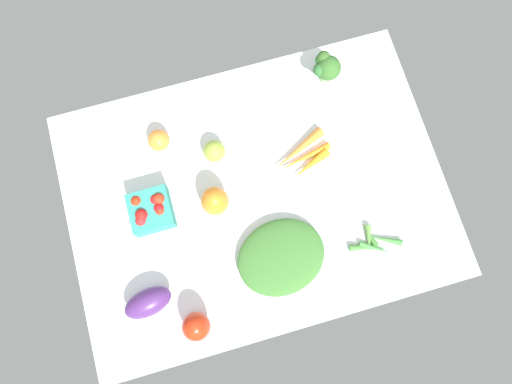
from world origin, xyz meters
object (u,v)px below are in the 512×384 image
eggplant (148,303)px  bell_pepper_orange (215,201)px  heirloom_tomato_green (214,151)px  broccoli_head (326,66)px  okra_pile (373,242)px  carrot_bunch (303,156)px  heirloom_tomato_orange (159,140)px  berry_basket (151,210)px  leafy_greens_clump (281,257)px  bell_pepper_red (196,327)px

eggplant → bell_pepper_orange: 31.30cm
heirloom_tomato_green → broccoli_head: bearing=21.3°
okra_pile → carrot_bunch: carrot_bunch is taller
eggplant → heirloom_tomato_green: bearing=43.0°
heirloom_tomato_orange → carrot_bunch: size_ratio=0.34×
heirloom_tomato_orange → carrot_bunch: (37.59, -14.97, -1.72)cm
heirloom_tomato_orange → carrot_bunch: heirloom_tomato_orange is taller
eggplant → bell_pepper_orange: (23.38, 20.76, 1.42)cm
broccoli_head → bell_pepper_orange: bearing=-144.7°
bell_pepper_orange → berry_basket: 17.38cm
leafy_greens_clump → berry_basket: (-30.08, 21.37, 1.30)cm
broccoli_head → heirloom_tomato_orange: (-50.68, -7.04, -3.50)cm
broccoli_head → berry_basket: 62.83cm
carrot_bunch → leafy_greens_clump: bearing=-119.0°
okra_pile → carrot_bunch: (-11.09, 28.24, 0.44)cm
broccoli_head → carrot_bunch: broccoli_head is taller
bell_pepper_red → heirloom_tomato_green: bearing=69.8°
eggplant → carrot_bunch: bearing=18.9°
eggplant → heirloom_tomato_orange: (12.71, 42.10, -0.41)cm
okra_pile → berry_basket: (-55.16, 24.34, 2.67)cm
bell_pepper_red → leafy_greens_clump: size_ratio=0.39×
okra_pile → heirloom_tomato_orange: 65.12cm
berry_basket → heirloom_tomato_green: bearing=29.5°
bell_pepper_red → carrot_bunch: bell_pepper_red is taller
bell_pepper_orange → okra_pile: bearing=-29.9°
heirloom_tomato_green → heirloom_tomato_orange: (-14.06, 7.26, -0.02)cm
heirloom_tomato_green → carrot_bunch: bearing=-18.1°
eggplant → leafy_greens_clump: (36.31, 1.87, -1.21)cm
eggplant → okra_pile: size_ratio=0.86×
broccoli_head → bell_pepper_red: (-52.79, -58.29, -1.98)cm
heirloom_tomato_green → leafy_greens_clump: heirloom_tomato_green is taller
broccoli_head → heirloom_tomato_orange: 51.29cm
carrot_bunch → leafy_greens_clump: leafy_greens_clump is taller
broccoli_head → bell_pepper_orange: size_ratio=1.05×
bell_pepper_orange → leafy_greens_clump: size_ratio=0.41×
bell_pepper_red → carrot_bunch: bearing=42.4°
eggplant → bell_pepper_orange: bearing=32.2°
heirloom_tomato_orange → bell_pepper_orange: bearing=-63.4°
broccoli_head → carrot_bunch: 26.14cm
bell_pepper_orange → berry_basket: bearing=171.8°
broccoli_head → berry_basket: bearing=-155.6°
carrot_bunch → bell_pepper_red: bearing=-137.6°
carrot_bunch → bell_pepper_orange: (-26.91, -6.36, 3.55)cm
heirloom_tomato_green → okra_pile: 49.95cm
heirloom_tomato_green → bell_pepper_red: bearing=-110.2°
eggplant → leafy_greens_clump: 36.38cm
broccoli_head → eggplant: (-63.39, -49.14, -3.09)cm
heirloom_tomato_orange → okra_pile: bearing=-41.6°
heirloom_tomato_green → bell_pepper_orange: bell_pepper_orange is taller
broccoli_head → berry_basket: (-57.16, -25.90, -2.99)cm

